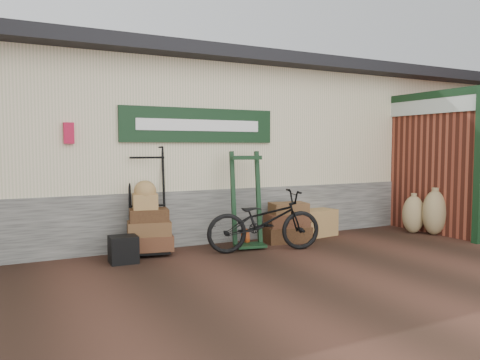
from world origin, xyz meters
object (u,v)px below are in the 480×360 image
at_px(suitcase_stack, 287,222).
at_px(bicycle, 264,218).
at_px(green_barrow, 247,199).
at_px(black_trunk, 123,249).
at_px(porter_trolley, 148,198).
at_px(wicker_hamper, 315,223).

distance_m(suitcase_stack, bicycle, 0.86).
bearing_deg(bicycle, green_barrow, 24.15).
bearing_deg(black_trunk, green_barrow, 4.08).
bearing_deg(black_trunk, suitcase_stack, 3.94).
xyz_separation_m(green_barrow, suitcase_stack, (0.79, 0.05, -0.43)).
relative_size(porter_trolley, bicycle, 0.92).
bearing_deg(wicker_hamper, porter_trolley, 178.93).
xyz_separation_m(porter_trolley, suitcase_stack, (2.32, -0.28, -0.49)).
distance_m(suitcase_stack, wicker_hamper, 0.78).
bearing_deg(wicker_hamper, suitcase_stack, -163.32).
height_order(wicker_hamper, bicycle, bicycle).
xyz_separation_m(black_trunk, bicycle, (2.10, -0.26, 0.33)).
distance_m(green_barrow, wicker_hamper, 1.65).
bearing_deg(suitcase_stack, green_barrow, -176.43).
bearing_deg(green_barrow, porter_trolley, 177.87).
distance_m(green_barrow, black_trunk, 2.10).
relative_size(green_barrow, black_trunk, 4.06).
bearing_deg(suitcase_stack, wicker_hamper, 16.68).
relative_size(suitcase_stack, bicycle, 0.42).
bearing_deg(black_trunk, porter_trolley, 44.20).
xyz_separation_m(wicker_hamper, black_trunk, (-3.55, -0.42, -0.05)).
bearing_deg(bicycle, black_trunk, 95.62).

